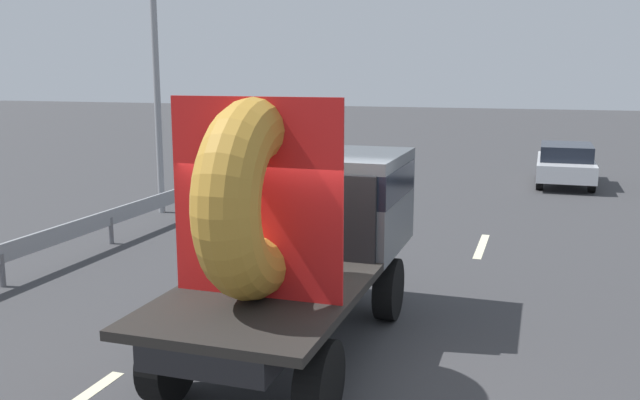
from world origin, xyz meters
TOP-DOWN VIEW (x-y plane):
  - ground_plane at (0.00, 0.00)m, footprint 120.00×120.00m
  - flatbed_truck at (-0.36, 0.68)m, footprint 2.02×5.04m
  - distant_sedan at (3.14, 14.90)m, footprint 1.66×3.88m
  - traffic_light at (-6.50, 7.27)m, footprint 0.42×0.36m
  - guardrail at (-5.82, 2.68)m, footprint 0.10×11.90m
  - lane_dash_left_far at (-2.11, 6.22)m, footprint 0.16×2.68m
  - lane_dash_right_far at (1.39, 6.31)m, footprint 0.16×2.03m

SIDE VIEW (x-z plane):
  - ground_plane at x=0.00m, z-range 0.00..0.00m
  - lane_dash_left_far at x=-2.11m, z-range 0.00..0.01m
  - lane_dash_right_far at x=1.39m, z-range 0.00..0.01m
  - guardrail at x=-5.82m, z-range 0.17..0.88m
  - distant_sedan at x=3.14m, z-range 0.05..1.31m
  - flatbed_truck at x=-0.36m, z-range 0.01..3.22m
  - traffic_light at x=-6.50m, z-range 0.94..7.55m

